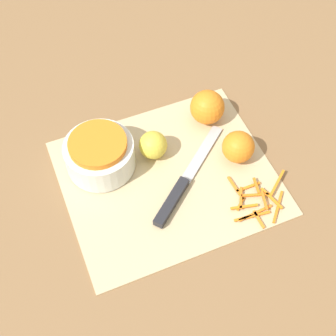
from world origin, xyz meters
TOP-DOWN VIEW (x-y plane):
  - ground_plane at (0.00, 0.00)m, footprint 4.00×4.00m
  - cutting_board at (0.00, 0.00)m, footprint 0.42×0.36m
  - bowl_speckled at (-0.12, 0.08)m, footprint 0.14×0.14m
  - knife at (0.01, -0.04)m, footprint 0.22×0.19m
  - orange_left at (0.15, -0.01)m, footprint 0.07×0.07m
  - orange_right at (0.14, 0.11)m, footprint 0.08×0.08m
  - lemon at (-0.01, 0.06)m, footprint 0.06×0.06m
  - peel_pile at (0.14, -0.12)m, footprint 0.14×0.13m

SIDE VIEW (x-z plane):
  - ground_plane at x=0.00m, z-range 0.00..0.00m
  - cutting_board at x=0.00m, z-range 0.00..0.01m
  - peel_pile at x=0.14m, z-range 0.00..0.01m
  - knife at x=0.01m, z-range 0.00..0.02m
  - lemon at x=-0.01m, z-range 0.01..0.06m
  - orange_left at x=0.15m, z-range 0.01..0.07m
  - bowl_speckled at x=-0.12m, z-range 0.00..0.08m
  - orange_right at x=0.14m, z-range 0.01..0.08m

